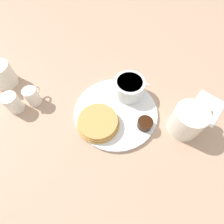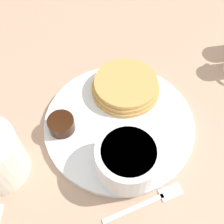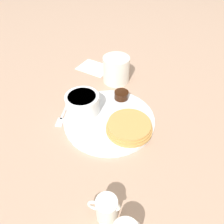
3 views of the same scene
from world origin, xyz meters
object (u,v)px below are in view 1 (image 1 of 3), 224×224
at_px(creamer_pitcher_near, 32,96).
at_px(bowl, 129,87).
at_px(plate, 116,112).
at_px(second_mug, 1,74).
at_px(creamer_pitcher_far, 13,103).
at_px(coffee_mug, 188,121).
at_px(fork, 128,80).

bearing_deg(creamer_pitcher_near, bowl, 149.65).
bearing_deg(plate, second_mug, -54.00).
relative_size(plate, bowl, 2.66).
bearing_deg(creamer_pitcher_far, plate, 141.09).
distance_m(creamer_pitcher_far, second_mug, 0.13).
height_order(coffee_mug, creamer_pitcher_near, coffee_mug).
bearing_deg(creamer_pitcher_near, plate, 135.02).
xyz_separation_m(plate, fork, (-0.12, -0.09, -0.00)).
xyz_separation_m(coffee_mug, second_mug, (0.39, -0.51, -0.01)).
xyz_separation_m(coffee_mug, creamer_pitcher_near, (0.34, -0.37, -0.01)).
bearing_deg(fork, creamer_pitcher_near, -19.26).
height_order(bowl, creamer_pitcher_far, bowl).
height_order(creamer_pitcher_far, second_mug, second_mug).
xyz_separation_m(creamer_pitcher_near, second_mug, (0.05, -0.15, 0.01)).
relative_size(coffee_mug, creamer_pitcher_far, 1.69).
xyz_separation_m(creamer_pitcher_near, creamer_pitcher_far, (0.06, -0.01, 0.00)).
xyz_separation_m(plate, creamer_pitcher_near, (0.20, -0.20, 0.03)).
bearing_deg(second_mug, plate, 126.00).
distance_m(plate, coffee_mug, 0.22).
xyz_separation_m(plate, coffee_mug, (-0.14, 0.17, 0.04)).
xyz_separation_m(creamer_pitcher_near, fork, (-0.32, 0.11, -0.03)).
relative_size(coffee_mug, fork, 1.12).
distance_m(fork, second_mug, 0.45).
height_order(creamer_pitcher_near, second_mug, second_mug).
bearing_deg(creamer_pitcher_near, creamer_pitcher_far, -10.70).
distance_m(plate, bowl, 0.10).
bearing_deg(second_mug, fork, 145.24).
bearing_deg(creamer_pitcher_near, coffee_mug, 132.80).
xyz_separation_m(creamer_pitcher_far, second_mug, (-0.01, -0.13, 0.01)).
relative_size(coffee_mug, second_mug, 1.13).
bearing_deg(bowl, creamer_pitcher_far, -27.19).
bearing_deg(second_mug, creamer_pitcher_far, 85.45).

